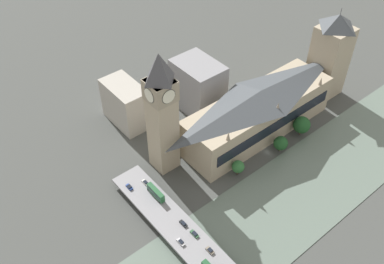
{
  "coord_description": "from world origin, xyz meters",
  "views": [
    {
      "loc": [
        -102.86,
        139.17,
        169.71
      ],
      "look_at": [
        21.68,
        36.61,
        21.38
      ],
      "focal_mm": 40.0,
      "sensor_mm": 36.0,
      "label": 1
    }
  ],
  "objects": [
    {
      "name": "car_southbound_mid",
      "position": [
        -17.51,
        75.29,
        5.36
      ],
      "size": [
        4.41,
        1.85,
        1.42
      ],
      "color": "silver",
      "rests_on": "road_bridge"
    },
    {
      "name": "clock_tower",
      "position": [
        29.17,
        49.46,
        37.56
      ],
      "size": [
        13.22,
        13.22,
        69.81
      ],
      "color": "tan",
      "rests_on": "ground_plane"
    },
    {
      "name": "tree_embankment_far",
      "position": [
        -1.09,
        24.23,
        5.73
      ],
      "size": [
        6.73,
        6.73,
        9.12
      ],
      "color": "brown",
      "rests_on": "ground_plane"
    },
    {
      "name": "double_decker_bus_mid",
      "position": [
        11.24,
        68.14,
        7.22
      ],
      "size": [
        11.82,
        2.57,
        4.71
      ],
      "color": "#235B33",
      "rests_on": "road_bridge"
    },
    {
      "name": "victoria_tower",
      "position": [
        16.68,
        -68.85,
        27.2
      ],
      "size": [
        18.77,
        18.77,
        58.4
      ],
      "color": "tan",
      "rests_on": "ground_plane"
    },
    {
      "name": "ground_plane",
      "position": [
        0.0,
        0.0,
        0.0
      ],
      "size": [
        600.0,
        600.0,
        0.0
      ],
      "primitive_type": "plane",
      "color": "#424442"
    },
    {
      "name": "river_water",
      "position": [
        -30.08,
        0.0,
        0.15
      ],
      "size": [
        48.16,
        360.0,
        0.3
      ],
      "primitive_type": "cube",
      "color": "slate",
      "rests_on": "ground_plane"
    },
    {
      "name": "city_block_west",
      "position": [
        71.94,
        45.37,
        13.07
      ],
      "size": [
        29.19,
        16.43,
        26.14
      ],
      "color": "#A39E93",
      "rests_on": "ground_plane"
    },
    {
      "name": "parliament_hall",
      "position": [
        16.63,
        -8.0,
        14.64
      ],
      "size": [
        27.72,
        94.92,
        29.46
      ],
      "color": "tan",
      "rests_on": "ground_plane"
    },
    {
      "name": "car_northbound_tail",
      "position": [
        23.78,
        75.42,
        5.36
      ],
      "size": [
        4.21,
        1.91,
        1.44
      ],
      "color": "navy",
      "rests_on": "road_bridge"
    },
    {
      "name": "tree_embankment_near",
      "position": [
        -3.48,
        -5.99,
        5.97
      ],
      "size": [
        8.01,
        8.01,
        9.98
      ],
      "color": "brown",
      "rests_on": "ground_plane"
    },
    {
      "name": "car_southbound_lead",
      "position": [
        -10.54,
        68.27,
        5.3
      ],
      "size": [
        4.48,
        1.74,
        1.32
      ],
      "color": "black",
      "rests_on": "road_bridge"
    },
    {
      "name": "car_northbound_mid",
      "position": [
        -18.05,
        67.85,
        5.31
      ],
      "size": [
        4.77,
        1.85,
        1.34
      ],
      "color": "#2D5638",
      "rests_on": "road_bridge"
    },
    {
      "name": "car_southbound_tail",
      "position": [
        21.07,
        67.57,
        5.31
      ],
      "size": [
        4.5,
        1.75,
        1.35
      ],
      "color": "silver",
      "rests_on": "road_bridge"
    },
    {
      "name": "car_northbound_lead",
      "position": [
        -28.92,
        68.07,
        5.35
      ],
      "size": [
        4.19,
        1.88,
        1.43
      ],
      "color": "slate",
      "rests_on": "road_bridge"
    },
    {
      "name": "road_bridge",
      "position": [
        -30.08,
        71.41,
        3.7
      ],
      "size": [
        128.33,
        15.88,
        4.64
      ],
      "color": "slate",
      "rests_on": "ground_plane"
    },
    {
      "name": "tree_embankment_mid",
      "position": [
        -1.75,
        -25.5,
        7.29
      ],
      "size": [
        9.92,
        9.92,
        12.25
      ],
      "color": "brown",
      "rests_on": "ground_plane"
    },
    {
      "name": "city_block_center",
      "position": [
        56.17,
        3.6,
        15.63
      ],
      "size": [
        29.85,
        21.93,
        31.26
      ],
      "color": "gray",
      "rests_on": "ground_plane"
    }
  ]
}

